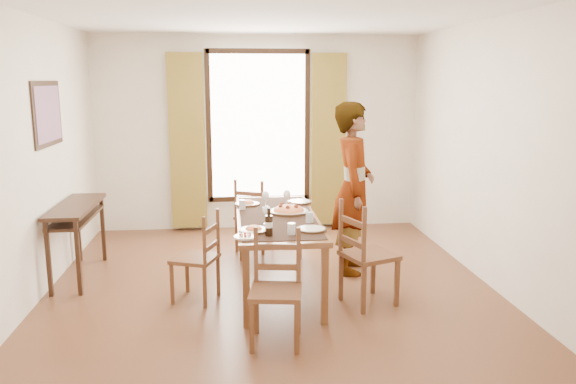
{
  "coord_description": "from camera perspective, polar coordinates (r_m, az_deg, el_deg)",
  "views": [
    {
      "loc": [
        -0.38,
        -5.37,
        2.09
      ],
      "look_at": [
        0.17,
        0.04,
        1.0
      ],
      "focal_mm": 35.0,
      "sensor_mm": 36.0,
      "label": 1
    }
  ],
  "objects": [
    {
      "name": "ground",
      "position": [
        5.77,
        -1.66,
        -9.9
      ],
      "size": [
        5.0,
        5.0,
        0.0
      ],
      "primitive_type": "plane",
      "color": "#4D2C18",
      "rests_on": "ground"
    },
    {
      "name": "room_shell",
      "position": [
        5.54,
        -1.9,
        5.64
      ],
      "size": [
        4.6,
        5.1,
        2.74
      ],
      "color": "white",
      "rests_on": "ground"
    },
    {
      "name": "console_table",
      "position": [
        6.35,
        -20.72,
        -2.21
      ],
      "size": [
        0.38,
        1.2,
        0.8
      ],
      "color": "black",
      "rests_on": "ground"
    },
    {
      "name": "dining_table",
      "position": [
        5.63,
        -1.14,
        -3.09
      ],
      "size": [
        0.79,
        1.95,
        0.76
      ],
      "color": "brown",
      "rests_on": "ground"
    },
    {
      "name": "chair_west",
      "position": [
        5.46,
        -9.12,
        -6.78
      ],
      "size": [
        0.5,
        0.5,
        0.88
      ],
      "rotation": [
        0.0,
        0.0,
        -1.93
      ],
      "color": "brown",
      "rests_on": "ground"
    },
    {
      "name": "chair_north",
      "position": [
        6.95,
        -3.51,
        -2.56
      ],
      "size": [
        0.53,
        0.53,
        0.91
      ],
      "rotation": [
        0.0,
        0.0,
        2.72
      ],
      "color": "brown",
      "rests_on": "ground"
    },
    {
      "name": "chair_south",
      "position": [
        4.56,
        -1.23,
        -10.07
      ],
      "size": [
        0.46,
        0.46,
        0.92
      ],
      "rotation": [
        0.0,
        0.0,
        -0.15
      ],
      "color": "brown",
      "rests_on": "ground"
    },
    {
      "name": "chair_east",
      "position": [
        5.34,
        7.92,
        -6.52
      ],
      "size": [
        0.57,
        0.57,
        1.0
      ],
      "rotation": [
        0.0,
        0.0,
        1.95
      ],
      "color": "brown",
      "rests_on": "ground"
    },
    {
      "name": "man",
      "position": [
        6.13,
        6.66,
        0.37
      ],
      "size": [
        0.9,
        0.79,
        1.87
      ],
      "primitive_type": "imported",
      "rotation": [
        0.0,
        0.0,
        1.31
      ],
      "color": "gray",
      "rests_on": "ground"
    },
    {
      "name": "plate_sw",
      "position": [
        5.05,
        -3.51,
        -3.69
      ],
      "size": [
        0.27,
        0.27,
        0.05
      ],
      "primitive_type": null,
      "color": "silver",
      "rests_on": "dining_table"
    },
    {
      "name": "plate_se",
      "position": [
        5.08,
        2.45,
        -3.6
      ],
      "size": [
        0.27,
        0.27,
        0.05
      ],
      "primitive_type": null,
      "color": "silver",
      "rests_on": "dining_table"
    },
    {
      "name": "plate_nw",
      "position": [
        6.11,
        -4.16,
        -1.05
      ],
      "size": [
        0.27,
        0.27,
        0.05
      ],
      "primitive_type": null,
      "color": "silver",
      "rests_on": "dining_table"
    },
    {
      "name": "plate_ne",
      "position": [
        6.2,
        1.2,
        -0.84
      ],
      "size": [
        0.27,
        0.27,
        0.05
      ],
      "primitive_type": null,
      "color": "silver",
      "rests_on": "dining_table"
    },
    {
      "name": "pasta_platter",
      "position": [
        5.72,
        0.09,
        -1.63
      ],
      "size": [
        0.4,
        0.4,
        0.1
      ],
      "primitive_type": null,
      "color": "red",
      "rests_on": "dining_table"
    },
    {
      "name": "caprese_plate",
      "position": [
        4.86,
        -4.37,
        -4.41
      ],
      "size": [
        0.2,
        0.2,
        0.04
      ],
      "primitive_type": null,
      "color": "silver",
      "rests_on": "dining_table"
    },
    {
      "name": "wine_glass_a",
      "position": [
        5.26,
        -2.18,
        -2.33
      ],
      "size": [
        0.08,
        0.08,
        0.18
      ],
      "primitive_type": null,
      "color": "white",
      "rests_on": "dining_table"
    },
    {
      "name": "wine_glass_b",
      "position": [
        5.99,
        -0.12,
        -0.64
      ],
      "size": [
        0.08,
        0.08,
        0.18
      ],
      "primitive_type": null,
      "color": "white",
      "rests_on": "dining_table"
    },
    {
      "name": "wine_glass_c",
      "position": [
        5.93,
        -2.3,
        -0.77
      ],
      "size": [
        0.08,
        0.08,
        0.18
      ],
      "primitive_type": null,
      "color": "white",
      "rests_on": "dining_table"
    },
    {
      "name": "tumbler_a",
      "position": [
        5.34,
        2.2,
        -2.6
      ],
      "size": [
        0.07,
        0.07,
        0.1
      ],
      "primitive_type": "cylinder",
      "color": "silver",
      "rests_on": "dining_table"
    },
    {
      "name": "tumbler_b",
      "position": [
        5.9,
        -4.67,
        -1.27
      ],
      "size": [
        0.07,
        0.07,
        0.1
      ],
      "primitive_type": "cylinder",
      "color": "silver",
      "rests_on": "dining_table"
    },
    {
      "name": "tumbler_c",
      "position": [
        4.94,
        0.35,
        -3.75
      ],
      "size": [
        0.07,
        0.07,
        0.1
      ],
      "primitive_type": "cylinder",
      "color": "silver",
      "rests_on": "dining_table"
    },
    {
      "name": "wine_bottle",
      "position": [
        4.88,
        -1.96,
        -3.04
      ],
      "size": [
        0.07,
        0.07,
        0.25
      ],
      "primitive_type": null,
      "color": "black",
      "rests_on": "dining_table"
    }
  ]
}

